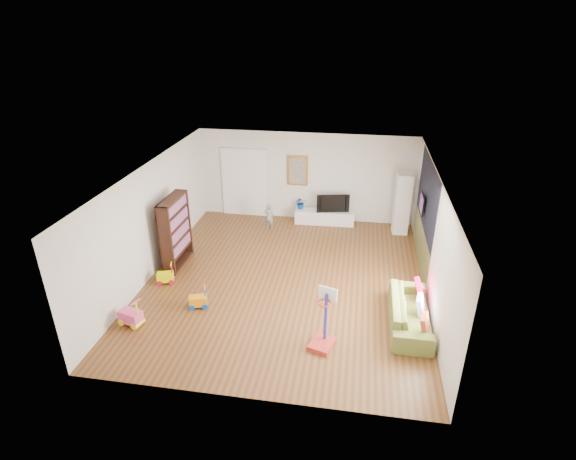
% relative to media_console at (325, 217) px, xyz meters
% --- Properties ---
extents(floor, '(6.50, 7.50, 0.00)m').
position_rel_media_console_xyz_m(floor, '(-0.63, -3.45, -0.21)').
color(floor, brown).
rests_on(floor, ground).
extents(ceiling, '(6.50, 7.50, 0.00)m').
position_rel_media_console_xyz_m(ceiling, '(-0.63, -3.45, 2.49)').
color(ceiling, white).
rests_on(ceiling, ground).
extents(wall_back, '(6.50, 0.00, 2.70)m').
position_rel_media_console_xyz_m(wall_back, '(-0.63, 0.30, 1.14)').
color(wall_back, silver).
rests_on(wall_back, ground).
extents(wall_front, '(6.50, 0.00, 2.70)m').
position_rel_media_console_xyz_m(wall_front, '(-0.63, -7.20, 1.14)').
color(wall_front, silver).
rests_on(wall_front, ground).
extents(wall_left, '(0.00, 7.50, 2.70)m').
position_rel_media_console_xyz_m(wall_left, '(-3.88, -3.45, 1.14)').
color(wall_left, silver).
rests_on(wall_left, ground).
extents(wall_right, '(0.00, 7.50, 2.70)m').
position_rel_media_console_xyz_m(wall_right, '(2.62, -3.45, 1.14)').
color(wall_right, silver).
rests_on(wall_right, ground).
extents(navy_accent, '(0.01, 3.20, 1.70)m').
position_rel_media_console_xyz_m(navy_accent, '(2.60, -2.05, 1.64)').
color(navy_accent, black).
rests_on(navy_accent, wall_right).
extents(olive_wainscot, '(0.01, 3.20, 1.00)m').
position_rel_media_console_xyz_m(olive_wainscot, '(2.60, -2.05, 0.29)').
color(olive_wainscot, brown).
rests_on(olive_wainscot, wall_right).
extents(doorway, '(1.45, 0.06, 2.10)m').
position_rel_media_console_xyz_m(doorway, '(-2.53, 0.26, 0.84)').
color(doorway, white).
rests_on(doorway, ground).
extents(painting_back, '(0.62, 0.06, 0.92)m').
position_rel_media_console_xyz_m(painting_back, '(-0.88, 0.26, 1.34)').
color(painting_back, gold).
rests_on(painting_back, wall_back).
extents(artwork_right, '(0.04, 0.56, 0.46)m').
position_rel_media_console_xyz_m(artwork_right, '(2.54, -1.85, 1.34)').
color(artwork_right, '#7F3F8C').
rests_on(artwork_right, wall_right).
extents(media_console, '(1.80, 0.50, 0.42)m').
position_rel_media_console_xyz_m(media_console, '(0.00, 0.00, 0.00)').
color(media_console, silver).
rests_on(media_console, ground).
extents(tall_cabinet, '(0.44, 0.44, 1.80)m').
position_rel_media_console_xyz_m(tall_cabinet, '(2.22, -0.30, 0.69)').
color(tall_cabinet, white).
rests_on(tall_cabinet, ground).
extents(bookshelf, '(0.34, 1.23, 1.80)m').
position_rel_media_console_xyz_m(bookshelf, '(-3.46, -3.09, 0.69)').
color(bookshelf, black).
rests_on(bookshelf, ground).
extents(sofa, '(0.80, 2.02, 0.59)m').
position_rel_media_console_xyz_m(sofa, '(2.17, -4.71, 0.09)').
color(sofa, olive).
rests_on(sofa, ground).
extents(basketball_hoop, '(0.56, 0.62, 1.23)m').
position_rel_media_console_xyz_m(basketball_hoop, '(0.46, -5.69, 0.41)').
color(basketball_hoop, '#AB2920').
rests_on(basketball_hoop, ground).
extents(ride_on_yellow, '(0.43, 0.34, 0.51)m').
position_rel_media_console_xyz_m(ride_on_yellow, '(-3.42, -4.03, 0.05)').
color(ride_on_yellow, '#EEF700').
rests_on(ride_on_yellow, ground).
extents(ride_on_orange, '(0.43, 0.34, 0.51)m').
position_rel_media_console_xyz_m(ride_on_orange, '(-2.31, -4.85, 0.04)').
color(ride_on_orange, orange).
rests_on(ride_on_orange, ground).
extents(ride_on_pink, '(0.52, 0.39, 0.61)m').
position_rel_media_console_xyz_m(ride_on_pink, '(-3.47, -5.65, 0.10)').
color(ride_on_pink, '#E84884').
rests_on(ride_on_pink, ground).
extents(child, '(0.29, 0.19, 0.79)m').
position_rel_media_console_xyz_m(child, '(-1.59, -0.66, 0.19)').
color(child, gray).
rests_on(child, ground).
extents(tv, '(0.98, 0.32, 0.56)m').
position_rel_media_console_xyz_m(tv, '(0.23, -0.00, 0.49)').
color(tv, black).
rests_on(tv, media_console).
extents(vase_plant, '(0.41, 0.38, 0.38)m').
position_rel_media_console_xyz_m(vase_plant, '(-0.74, 0.04, 0.40)').
color(vase_plant, navy).
rests_on(vase_plant, media_console).
extents(pillow_left, '(0.18, 0.36, 0.35)m').
position_rel_media_console_xyz_m(pillow_left, '(2.38, -5.30, 0.26)').
color(pillow_left, '#AD4428').
rests_on(pillow_left, sofa).
extents(pillow_center, '(0.17, 0.39, 0.38)m').
position_rel_media_console_xyz_m(pillow_center, '(2.36, -4.68, 0.26)').
color(pillow_center, white).
rests_on(pillow_center, sofa).
extents(pillow_right, '(0.12, 0.42, 0.42)m').
position_rel_media_console_xyz_m(pillow_right, '(2.38, -4.11, 0.26)').
color(pillow_right, '#D50039').
rests_on(pillow_right, sofa).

